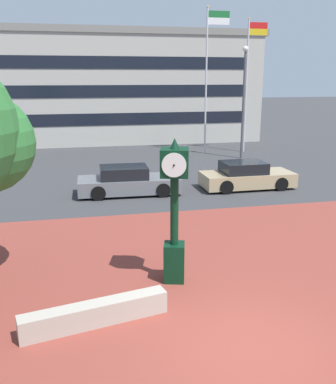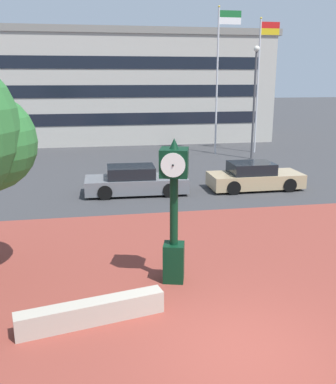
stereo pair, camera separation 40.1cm
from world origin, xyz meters
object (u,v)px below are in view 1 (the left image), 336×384
at_px(car_street_near, 246,176).
at_px(civic_building, 76,86).
at_px(flagpole_primary, 208,71).
at_px(flagpole_secondary, 248,78).
at_px(car_street_far, 128,182).
at_px(street_lamp_post, 244,92).
at_px(street_clock, 174,208).

bearing_deg(car_street_near, civic_building, -159.14).
height_order(flagpole_primary, flagpole_secondary, flagpole_primary).
height_order(car_street_far, flagpole_primary, flagpole_primary).
bearing_deg(street_lamp_post, street_clock, -116.87).
bearing_deg(flagpole_primary, street_clock, -109.56).
distance_m(street_clock, street_lamp_post, 18.43).
bearing_deg(civic_building, flagpole_secondary, -39.74).
distance_m(car_street_far, flagpole_secondary, 14.41).
relative_size(car_street_near, flagpole_secondary, 0.49).
height_order(car_street_far, flagpole_secondary, flagpole_secondary).
bearing_deg(street_lamp_post, flagpole_primary, 124.44).
xyz_separation_m(car_street_far, street_lamp_post, (8.35, 7.39, 3.68)).
height_order(car_street_far, civic_building, civic_building).
xyz_separation_m(car_street_far, civic_building, (-1.89, 19.30, 3.80)).
xyz_separation_m(street_clock, flagpole_primary, (6.64, 18.68, 3.56)).
bearing_deg(street_lamp_post, car_street_near, -109.85).
relative_size(flagpole_primary, civic_building, 0.32).
xyz_separation_m(car_street_far, flagpole_secondary, (9.57, 9.77, 4.54)).
distance_m(car_street_near, car_street_far, 5.65).
relative_size(street_clock, flagpole_primary, 0.39).
bearing_deg(civic_building, car_street_near, -68.79).
height_order(street_clock, flagpole_secondary, flagpole_secondary).
height_order(car_street_near, car_street_far, same).
bearing_deg(flagpole_secondary, flagpole_primary, -180.00).
bearing_deg(civic_building, flagpole_primary, -47.88).
bearing_deg(flagpole_primary, civic_building, 132.12).
relative_size(street_clock, street_lamp_post, 0.53).
bearing_deg(street_clock, civic_building, 109.28).
xyz_separation_m(car_street_near, car_street_far, (-5.64, 0.12, 0.00)).
bearing_deg(street_lamp_post, civic_building, 130.72).
bearing_deg(civic_building, car_street_far, -84.40).
distance_m(street_clock, car_street_near, 10.50).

